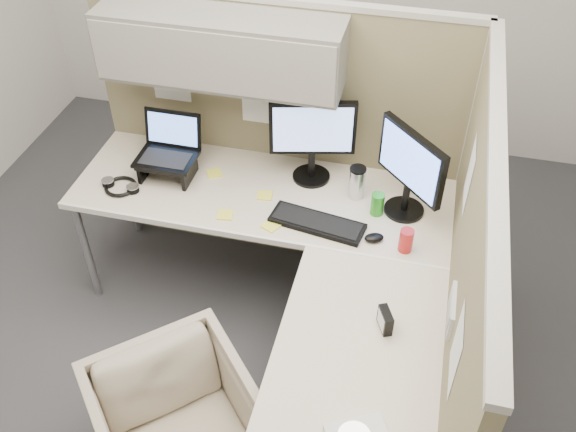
% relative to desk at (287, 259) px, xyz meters
% --- Properties ---
extents(ground, '(4.50, 4.50, 0.00)m').
position_rel_desk_xyz_m(ground, '(-0.12, -0.13, -0.69)').
color(ground, '#343338').
rests_on(ground, ground).
extents(partition_back, '(2.00, 0.36, 1.63)m').
position_rel_desk_xyz_m(partition_back, '(-0.34, 0.70, 0.41)').
color(partition_back, '#817754').
rests_on(partition_back, ground).
extents(partition_right, '(0.07, 2.03, 1.63)m').
position_rel_desk_xyz_m(partition_right, '(0.78, -0.19, 0.13)').
color(partition_right, '#817754').
rests_on(partition_right, ground).
extents(desk, '(2.00, 1.98, 0.73)m').
position_rel_desk_xyz_m(desk, '(0.00, 0.00, 0.00)').
color(desk, beige).
rests_on(desk, ground).
extents(office_chair, '(0.88, 0.88, 0.66)m').
position_rel_desk_xyz_m(office_chair, '(-0.31, -0.74, -0.35)').
color(office_chair, '#B6AF91').
rests_on(office_chair, ground).
extents(monitor_left, '(0.44, 0.20, 0.47)m').
position_rel_desk_xyz_m(monitor_left, '(-0.01, 0.59, 0.32)').
color(monitor_left, black).
rests_on(monitor_left, desk).
extents(monitor_right, '(0.33, 0.34, 0.47)m').
position_rel_desk_xyz_m(monitor_right, '(0.50, 0.43, 0.32)').
color(monitor_right, black).
rests_on(monitor_right, desk).
extents(laptop_station, '(0.31, 0.27, 0.32)m').
position_rel_desk_xyz_m(laptop_station, '(-0.76, 0.45, 0.17)').
color(laptop_station, black).
rests_on(laptop_station, desk).
extents(keyboard, '(0.49, 0.23, 0.02)m').
position_rel_desk_xyz_m(keyboard, '(0.10, 0.23, 0.05)').
color(keyboard, black).
rests_on(keyboard, desk).
extents(mouse, '(0.11, 0.09, 0.03)m').
position_rel_desk_xyz_m(mouse, '(0.39, 0.18, 0.06)').
color(mouse, black).
rests_on(mouse, desk).
extents(travel_mug, '(0.08, 0.08, 0.18)m').
position_rel_desk_xyz_m(travel_mug, '(0.25, 0.49, 0.13)').
color(travel_mug, silver).
rests_on(travel_mug, desk).
extents(soda_can_green, '(0.07, 0.07, 0.12)m').
position_rel_desk_xyz_m(soda_can_green, '(0.53, 0.15, 0.10)').
color(soda_can_green, '#B21E1E').
rests_on(soda_can_green, desk).
extents(soda_can_silver, '(0.07, 0.07, 0.12)m').
position_rel_desk_xyz_m(soda_can_silver, '(0.37, 0.38, 0.10)').
color(soda_can_silver, '#268C1E').
rests_on(soda_can_silver, desk).
extents(sticky_note_d, '(0.08, 0.08, 0.01)m').
position_rel_desk_xyz_m(sticky_note_d, '(-0.21, 0.38, 0.05)').
color(sticky_note_d, yellow).
rests_on(sticky_note_d, desk).
extents(sticky_note_b, '(0.10, 0.10, 0.01)m').
position_rel_desk_xyz_m(sticky_note_b, '(-0.12, 0.16, 0.05)').
color(sticky_note_b, yellow).
rests_on(sticky_note_b, desk).
extents(sticky_note_a, '(0.09, 0.09, 0.01)m').
position_rel_desk_xyz_m(sticky_note_a, '(-0.36, 0.19, 0.05)').
color(sticky_note_a, yellow).
rests_on(sticky_note_a, desk).
extents(sticky_note_c, '(0.10, 0.10, 0.01)m').
position_rel_desk_xyz_m(sticky_note_c, '(-0.52, 0.50, 0.05)').
color(sticky_note_c, yellow).
rests_on(sticky_note_c, desk).
extents(headphones, '(0.21, 0.19, 0.03)m').
position_rel_desk_xyz_m(headphones, '(-0.96, 0.26, 0.06)').
color(headphones, black).
rests_on(headphones, desk).
extents(desk_clock, '(0.08, 0.10, 0.10)m').
position_rel_desk_xyz_m(desk_clock, '(0.50, -0.33, 0.09)').
color(desk_clock, black).
rests_on(desk_clock, desk).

